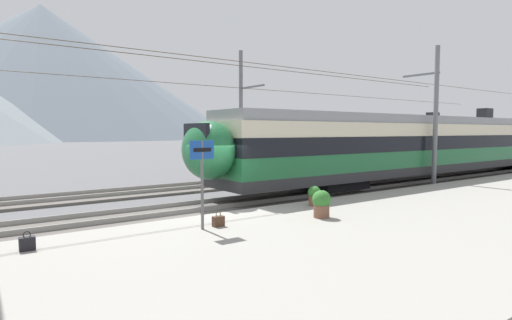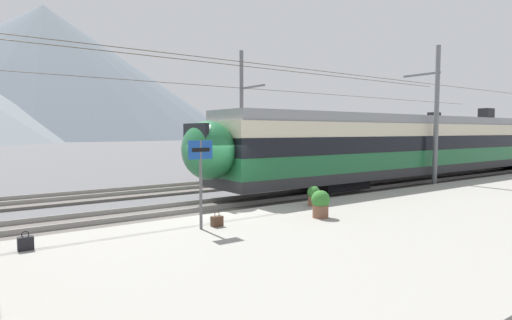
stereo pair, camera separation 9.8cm
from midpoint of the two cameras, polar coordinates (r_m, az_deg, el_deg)
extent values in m
plane|color=#565659|center=(14.81, -6.16, -7.71)|extent=(400.00, 400.00, 0.00)
cube|color=gray|center=(10.40, 9.72, -11.78)|extent=(120.00, 8.95, 0.36)
cube|color=#5B5651|center=(15.81, -8.29, -6.76)|extent=(120.00, 3.00, 0.12)
cube|color=gray|center=(15.16, -7.03, -6.67)|extent=(120.00, 0.07, 0.16)
cube|color=gray|center=(16.42, -9.46, -5.88)|extent=(120.00, 0.07, 0.16)
cube|color=#5B5651|center=(20.73, -15.30, -4.30)|extent=(120.00, 3.00, 0.12)
cube|color=gray|center=(20.05, -14.58, -4.16)|extent=(120.00, 0.07, 0.16)
cube|color=gray|center=(21.38, -15.98, -3.68)|extent=(120.00, 0.07, 0.16)
cube|color=#2D2D30|center=(28.05, 24.54, -0.61)|extent=(32.27, 2.95, 0.45)
cube|color=#1E6638|center=(28.01, 24.58, 0.72)|extent=(32.27, 2.95, 0.85)
cube|color=black|center=(27.98, 24.62, 2.36)|extent=(32.27, 2.99, 0.75)
cube|color=beige|center=(27.97, 24.66, 3.79)|extent=(32.27, 2.95, 0.65)
cube|color=gray|center=(27.98, 24.70, 4.91)|extent=(31.97, 2.75, 0.45)
cube|color=black|center=(20.05, 10.20, -3.26)|extent=(2.80, 2.36, 0.42)
ellipsoid|color=#1E6638|center=(15.78, -6.81, 1.34)|extent=(1.80, 2.72, 2.25)
cube|color=black|center=(15.53, -8.43, 2.85)|extent=(0.16, 1.77, 1.19)
cube|color=black|center=(32.30, 28.98, 5.63)|extent=(0.90, 0.70, 0.70)
cube|color=#2D2D30|center=(33.79, 19.33, 0.25)|extent=(27.93, 2.88, 0.45)
cube|color=maroon|center=(33.75, 19.35, 1.35)|extent=(27.93, 2.88, 0.85)
cube|color=black|center=(33.73, 19.39, 2.71)|extent=(27.93, 2.92, 0.75)
cube|color=silver|center=(33.72, 19.41, 3.90)|extent=(27.93, 2.88, 0.65)
cube|color=gray|center=(33.73, 19.44, 4.83)|extent=(27.63, 2.68, 0.45)
cube|color=black|center=(27.18, 8.82, -1.35)|extent=(2.80, 2.31, 0.42)
cube|color=black|center=(41.21, 26.21, 0.09)|extent=(2.80, 2.31, 0.42)
ellipsoid|color=maroon|center=(23.33, -1.42, 2.22)|extent=(1.80, 2.65, 2.25)
cube|color=black|center=(23.04, -2.45, 3.25)|extent=(0.16, 1.73, 1.19)
cube|color=black|center=(37.26, 23.15, 5.52)|extent=(0.90, 0.70, 0.70)
cylinder|color=slate|center=(23.37, 23.45, 5.37)|extent=(0.24, 0.24, 7.38)
cube|color=slate|center=(24.03, 21.69, 10.89)|extent=(0.10, 2.13, 0.10)
cylinder|color=#473823|center=(24.50, 19.85, 10.21)|extent=(43.92, 0.02, 0.02)
cylinder|color=slate|center=(25.81, -2.20, 6.17)|extent=(0.24, 0.24, 7.96)
cube|color=slate|center=(25.01, -0.77, 10.06)|extent=(0.10, 2.54, 0.10)
cylinder|color=#473823|center=(24.08, 0.78, 9.70)|extent=(43.92, 0.02, 0.02)
cylinder|color=#59595B|center=(11.16, -7.69, -3.46)|extent=(0.08, 0.08, 2.39)
cube|color=#19479E|center=(11.08, -7.74, 1.40)|extent=(0.70, 0.06, 0.50)
cube|color=black|center=(11.04, -7.65, 1.40)|extent=(0.52, 0.01, 0.10)
cube|color=black|center=(10.63, -29.28, -10.06)|extent=(0.32, 0.18, 0.30)
torus|color=black|center=(10.58, -29.32, -9.00)|extent=(0.16, 0.02, 0.16)
cube|color=#472D1E|center=(11.61, -5.46, -8.43)|extent=(0.32, 0.18, 0.29)
torus|color=#472D1E|center=(11.57, -5.47, -7.50)|extent=(0.16, 0.02, 0.16)
cylinder|color=brown|center=(12.86, 8.81, -7.01)|extent=(0.48, 0.48, 0.39)
sphere|color=#33752D|center=(12.80, 8.83, -5.41)|extent=(0.57, 0.57, 0.57)
sphere|color=red|center=(12.78, 8.84, -4.84)|extent=(0.31, 0.31, 0.31)
cylinder|color=brown|center=(14.80, 7.86, -5.63)|extent=(0.40, 0.40, 0.34)
sphere|color=#33752D|center=(14.76, 7.87, -4.45)|extent=(0.45, 0.45, 0.45)
sphere|color=#DB5193|center=(14.74, 7.87, -4.05)|extent=(0.25, 0.25, 0.25)
cone|color=slate|center=(210.86, -27.38, 10.77)|extent=(173.14, 173.14, 59.00)
camera|label=1|loc=(0.05, -90.15, -0.01)|focal=28.96mm
camera|label=2|loc=(0.05, 89.85, 0.01)|focal=28.96mm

